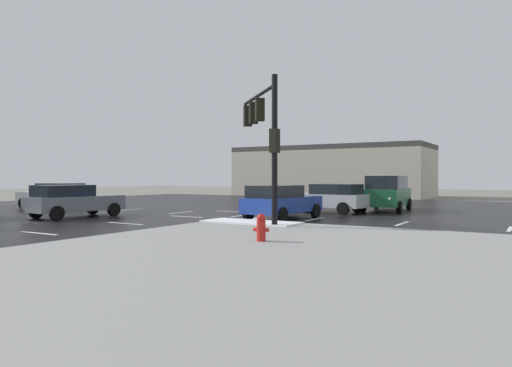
% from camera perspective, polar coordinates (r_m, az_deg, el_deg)
% --- Properties ---
extents(ground_plane, '(120.00, 120.00, 0.00)m').
position_cam_1_polar(ground_plane, '(25.16, -5.51, -3.73)').
color(ground_plane, slate).
extents(road_asphalt, '(44.00, 44.00, 0.02)m').
position_cam_1_polar(road_asphalt, '(25.16, -5.51, -3.71)').
color(road_asphalt, black).
rests_on(road_asphalt, ground_plane).
extents(sidewalk_corner, '(18.00, 18.00, 0.14)m').
position_cam_1_polar(sidewalk_corner, '(8.85, 10.95, -11.70)').
color(sidewalk_corner, gray).
rests_on(sidewalk_corner, ground_plane).
extents(snow_strip_curbside, '(4.00, 1.60, 0.06)m').
position_cam_1_polar(snow_strip_curbside, '(19.04, -0.61, -4.67)').
color(snow_strip_curbside, white).
rests_on(snow_strip_curbside, sidewalk_corner).
extents(lane_markings, '(36.15, 36.15, 0.01)m').
position_cam_1_polar(lane_markings, '(23.34, -5.15, -4.03)').
color(lane_markings, silver).
rests_on(lane_markings, road_asphalt).
extents(traffic_signal_mast, '(3.56, 3.49, 5.68)m').
position_cam_1_polar(traffic_signal_mast, '(19.30, 0.89, 6.97)').
color(traffic_signal_mast, black).
rests_on(traffic_signal_mast, sidewalk_corner).
extents(fire_hydrant, '(0.48, 0.26, 0.79)m').
position_cam_1_polar(fire_hydrant, '(13.58, 0.62, -5.32)').
color(fire_hydrant, red).
rests_on(fire_hydrant, sidewalk_corner).
extents(strip_building_background, '(19.55, 8.00, 5.13)m').
position_cam_1_polar(strip_building_background, '(49.40, 9.10, 1.46)').
color(strip_building_background, '#BCB29E').
rests_on(strip_building_background, ground_plane).
extents(sedan_grey, '(2.36, 4.66, 1.58)m').
position_cam_1_polar(sedan_grey, '(24.54, -21.28, -1.90)').
color(sedan_grey, slate).
rests_on(sedan_grey, road_asphalt).
extents(sedan_white, '(4.66, 2.35, 1.58)m').
position_cam_1_polar(sedan_white, '(31.71, -23.16, -1.31)').
color(sedan_white, white).
rests_on(sedan_white, road_asphalt).
extents(sedan_blue, '(2.26, 4.63, 1.58)m').
position_cam_1_polar(sedan_blue, '(21.91, 3.04, -2.16)').
color(sedan_blue, navy).
rests_on(sedan_blue, road_asphalt).
extents(sedan_silver, '(4.65, 2.34, 1.58)m').
position_cam_1_polar(sedan_silver, '(26.22, 8.70, -1.69)').
color(sedan_silver, '#B7BABF').
rests_on(sedan_silver, road_asphalt).
extents(suv_green, '(2.46, 4.95, 2.03)m').
position_cam_1_polar(suv_green, '(28.39, 15.55, -1.04)').
color(suv_green, '#195933').
rests_on(suv_green, road_asphalt).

